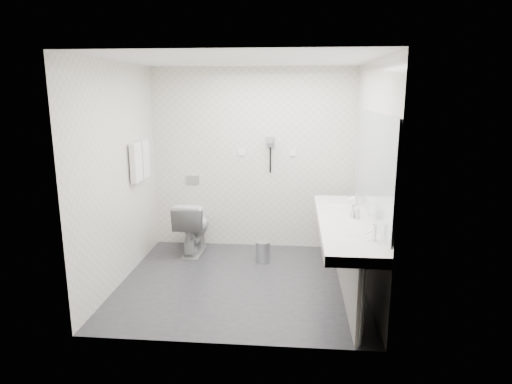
# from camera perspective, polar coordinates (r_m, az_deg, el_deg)

# --- Properties ---
(floor) EXTENTS (2.80, 2.80, 0.00)m
(floor) POSITION_cam_1_polar(r_m,az_deg,el_deg) (5.30, -1.79, -11.47)
(floor) COLOR #2C2B31
(floor) RESTS_ON ground
(ceiling) EXTENTS (2.80, 2.80, 0.00)m
(ceiling) POSITION_cam_1_polar(r_m,az_deg,el_deg) (4.84, -2.01, 16.61)
(ceiling) COLOR white
(ceiling) RESTS_ON wall_back
(wall_back) EXTENTS (2.80, 0.00, 2.80)m
(wall_back) POSITION_cam_1_polar(r_m,az_deg,el_deg) (6.19, -0.44, 4.20)
(wall_back) COLOR silver
(wall_back) RESTS_ON floor
(wall_front) EXTENTS (2.80, 0.00, 2.80)m
(wall_front) POSITION_cam_1_polar(r_m,az_deg,el_deg) (3.66, -4.35, -1.95)
(wall_front) COLOR silver
(wall_front) RESTS_ON floor
(wall_left) EXTENTS (0.00, 2.60, 2.60)m
(wall_left) POSITION_cam_1_polar(r_m,az_deg,el_deg) (5.27, -17.19, 2.09)
(wall_left) COLOR silver
(wall_left) RESTS_ON floor
(wall_right) EXTENTS (0.00, 2.60, 2.60)m
(wall_right) POSITION_cam_1_polar(r_m,az_deg,el_deg) (4.95, 14.42, 1.58)
(wall_right) COLOR silver
(wall_right) RESTS_ON floor
(vanity_counter) EXTENTS (0.55, 2.20, 0.10)m
(vanity_counter) POSITION_cam_1_polar(r_m,az_deg,el_deg) (4.83, 11.26, -4.05)
(vanity_counter) COLOR white
(vanity_counter) RESTS_ON floor
(vanity_panel) EXTENTS (0.03, 2.15, 0.75)m
(vanity_panel) POSITION_cam_1_polar(r_m,az_deg,el_deg) (4.97, 11.34, -8.75)
(vanity_panel) COLOR gray
(vanity_panel) RESTS_ON floor
(vanity_post_near) EXTENTS (0.06, 0.06, 0.75)m
(vanity_post_near) POSITION_cam_1_polar(r_m,az_deg,el_deg) (4.03, 13.36, -14.18)
(vanity_post_near) COLOR silver
(vanity_post_near) RESTS_ON floor
(vanity_post_far) EXTENTS (0.06, 0.06, 0.75)m
(vanity_post_far) POSITION_cam_1_polar(r_m,az_deg,el_deg) (5.95, 10.58, -5.06)
(vanity_post_far) COLOR silver
(vanity_post_far) RESTS_ON floor
(mirror) EXTENTS (0.02, 2.20, 1.05)m
(mirror) POSITION_cam_1_polar(r_m,az_deg,el_deg) (4.72, 14.75, 3.50)
(mirror) COLOR #B2BCC6
(mirror) RESTS_ON wall_right
(basin_near) EXTENTS (0.40, 0.31, 0.05)m
(basin_near) POSITION_cam_1_polar(r_m,az_deg,el_deg) (4.20, 12.20, -6.17)
(basin_near) COLOR white
(basin_near) RESTS_ON vanity_counter
(basin_far) EXTENTS (0.40, 0.31, 0.05)m
(basin_far) POSITION_cam_1_polar(r_m,az_deg,el_deg) (5.44, 10.57, -1.71)
(basin_far) COLOR white
(basin_far) RESTS_ON vanity_counter
(faucet_near) EXTENTS (0.04, 0.04, 0.15)m
(faucet_near) POSITION_cam_1_polar(r_m,az_deg,el_deg) (4.20, 14.90, -5.01)
(faucet_near) COLOR silver
(faucet_near) RESTS_ON vanity_counter
(faucet_far) EXTENTS (0.04, 0.04, 0.15)m
(faucet_far) POSITION_cam_1_polar(r_m,az_deg,el_deg) (5.44, 12.66, -0.82)
(faucet_far) COLOR silver
(faucet_far) RESTS_ON vanity_counter
(soap_bottle_a) EXTENTS (0.07, 0.07, 0.12)m
(soap_bottle_a) POSITION_cam_1_polar(r_m,az_deg,el_deg) (4.89, 12.34, -2.56)
(soap_bottle_a) COLOR silver
(soap_bottle_a) RESTS_ON vanity_counter
(soap_bottle_c) EXTENTS (0.06, 0.06, 0.14)m
(soap_bottle_c) POSITION_cam_1_polar(r_m,az_deg,el_deg) (4.86, 12.89, -2.57)
(soap_bottle_c) COLOR silver
(soap_bottle_c) RESTS_ON vanity_counter
(glass_left) EXTENTS (0.06, 0.06, 0.11)m
(glass_left) POSITION_cam_1_polar(r_m,az_deg,el_deg) (5.00, 12.49, -2.27)
(glass_left) COLOR silver
(glass_left) RESTS_ON vanity_counter
(toilet) EXTENTS (0.43, 0.73, 0.73)m
(toilet) POSITION_cam_1_polar(r_m,az_deg,el_deg) (6.15, -8.08, -4.46)
(toilet) COLOR white
(toilet) RESTS_ON floor
(flush_plate) EXTENTS (0.18, 0.02, 0.12)m
(flush_plate) POSITION_cam_1_polar(r_m,az_deg,el_deg) (6.37, -8.09, 1.57)
(flush_plate) COLOR #B2B5BA
(flush_plate) RESTS_ON wall_back
(pedal_bin) EXTENTS (0.24, 0.24, 0.26)m
(pedal_bin) POSITION_cam_1_polar(r_m,az_deg,el_deg) (5.84, 0.90, -7.72)
(pedal_bin) COLOR #B2B5BA
(pedal_bin) RESTS_ON floor
(bin_lid) EXTENTS (0.19, 0.19, 0.02)m
(bin_lid) POSITION_cam_1_polar(r_m,az_deg,el_deg) (5.79, 0.90, -6.45)
(bin_lid) COLOR #B2B5BA
(bin_lid) RESTS_ON pedal_bin
(towel_rail) EXTENTS (0.02, 0.62, 0.02)m
(towel_rail) POSITION_cam_1_polar(r_m,az_deg,el_deg) (5.72, -14.86, 6.08)
(towel_rail) COLOR silver
(towel_rail) RESTS_ON wall_left
(towel_near) EXTENTS (0.07, 0.24, 0.48)m
(towel_near) POSITION_cam_1_polar(r_m,az_deg,el_deg) (5.61, -15.12, 3.68)
(towel_near) COLOR white
(towel_near) RESTS_ON towel_rail
(towel_far) EXTENTS (0.07, 0.24, 0.48)m
(towel_far) POSITION_cam_1_polar(r_m,az_deg,el_deg) (5.87, -14.19, 4.12)
(towel_far) COLOR white
(towel_far) RESTS_ON towel_rail
(dryer_cradle) EXTENTS (0.10, 0.04, 0.14)m
(dryer_cradle) POSITION_cam_1_polar(r_m,az_deg,el_deg) (6.11, 1.88, 6.44)
(dryer_cradle) COLOR gray
(dryer_cradle) RESTS_ON wall_back
(dryer_barrel) EXTENTS (0.08, 0.14, 0.08)m
(dryer_barrel) POSITION_cam_1_polar(r_m,az_deg,el_deg) (6.04, 1.84, 6.65)
(dryer_barrel) COLOR gray
(dryer_barrel) RESTS_ON dryer_cradle
(dryer_cord) EXTENTS (0.02, 0.02, 0.35)m
(dryer_cord) POSITION_cam_1_polar(r_m,az_deg,el_deg) (6.13, 1.85, 4.11)
(dryer_cord) COLOR black
(dryer_cord) RESTS_ON dryer_cradle
(switch_plate_a) EXTENTS (0.09, 0.02, 0.09)m
(switch_plate_a) POSITION_cam_1_polar(r_m,az_deg,el_deg) (6.18, -1.84, 5.12)
(switch_plate_a) COLOR white
(switch_plate_a) RESTS_ON wall_back
(switch_plate_b) EXTENTS (0.09, 0.02, 0.09)m
(switch_plate_b) POSITION_cam_1_polar(r_m,az_deg,el_deg) (6.14, 4.68, 5.03)
(switch_plate_b) COLOR white
(switch_plate_b) RESTS_ON wall_back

